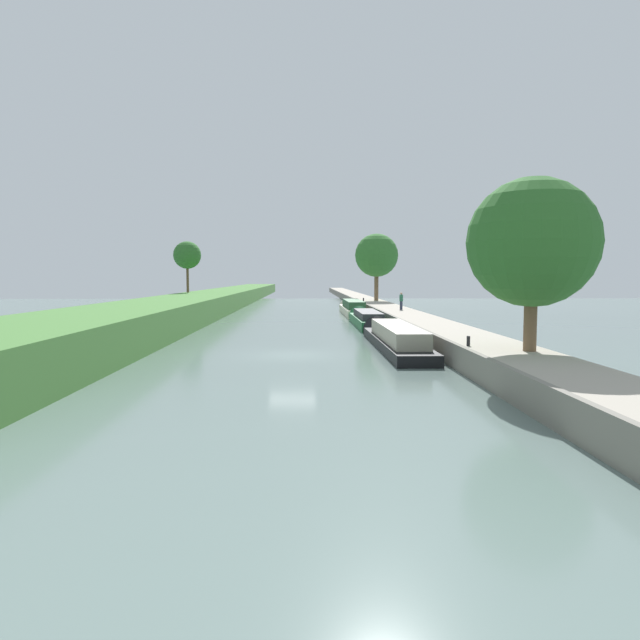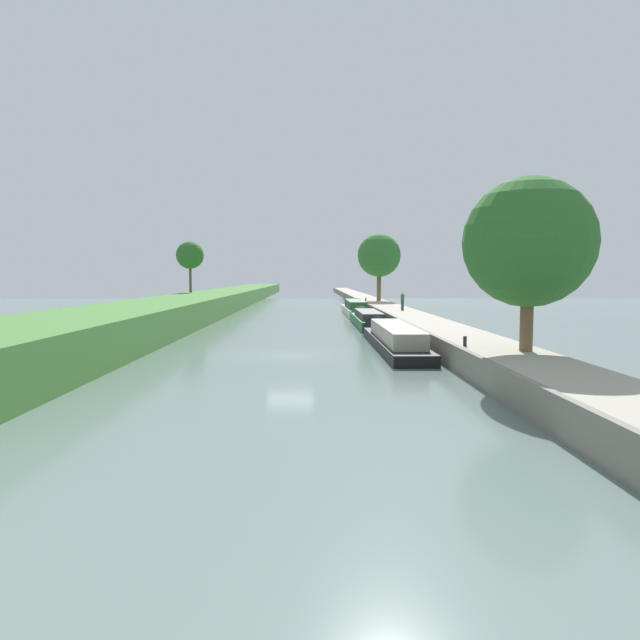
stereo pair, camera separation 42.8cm
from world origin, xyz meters
TOP-DOWN VIEW (x-y plane):
  - ground_plane at (0.00, 0.00)m, footprint 160.00×160.00m
  - left_grassy_bank at (-11.57, 0.00)m, footprint 7.61×260.00m
  - right_towpath at (9.47, 0.00)m, footprint 3.40×260.00m
  - stone_quay at (7.64, 0.00)m, footprint 0.25×260.00m
  - narrowboat_black at (6.02, 3.47)m, footprint 2.19×15.97m
  - narrowboat_green at (6.02, 18.96)m, footprint 2.10×13.14m
  - narrowboat_cream at (6.04, 33.66)m, footprint 2.14×15.60m
  - tree_rightbank_near at (10.13, -7.02)m, footprint 5.38×5.38m
  - tree_rightbank_midnear at (10.05, 43.76)m, footprint 5.63×5.63m
  - tree_leftbank_downstream at (-14.59, 43.80)m, footprint 3.56×3.56m
  - person_walking at (9.76, 22.75)m, footprint 0.34×0.34m
  - mooring_bollard_near at (8.07, -5.19)m, footprint 0.16×0.16m
  - mooring_bollard_far at (8.07, 40.92)m, footprint 0.16×0.16m

SIDE VIEW (x-z plane):
  - ground_plane at x=0.00m, z-range 0.00..0.00m
  - narrowboat_green at x=6.02m, z-range -0.45..1.55m
  - right_towpath at x=9.47m, z-range 0.00..1.11m
  - narrowboat_black at x=6.02m, z-range -0.52..1.67m
  - stone_quay at x=7.64m, z-range 0.00..1.16m
  - narrowboat_cream at x=6.04m, z-range -0.45..1.79m
  - left_grassy_bank at x=-11.57m, z-range 0.00..2.18m
  - mooring_bollard_near at x=8.07m, z-range 1.11..1.56m
  - mooring_bollard_far at x=8.07m, z-range 1.11..1.56m
  - person_walking at x=9.76m, z-range 1.16..2.82m
  - tree_rightbank_near at x=10.13m, z-range 2.02..9.25m
  - tree_rightbank_midnear at x=10.05m, z-range 2.64..11.38m
  - tree_leftbank_downstream at x=-14.59m, z-range 3.69..10.33m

